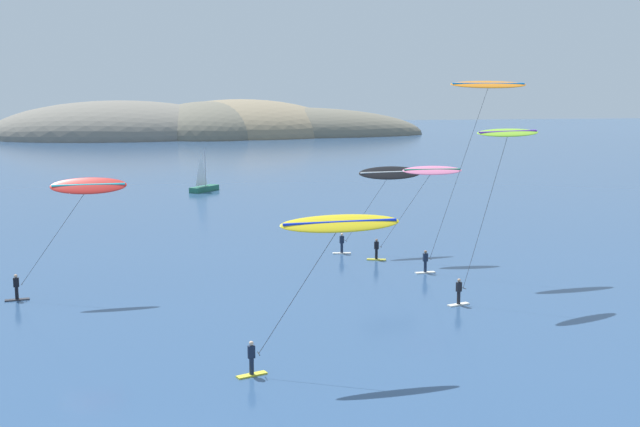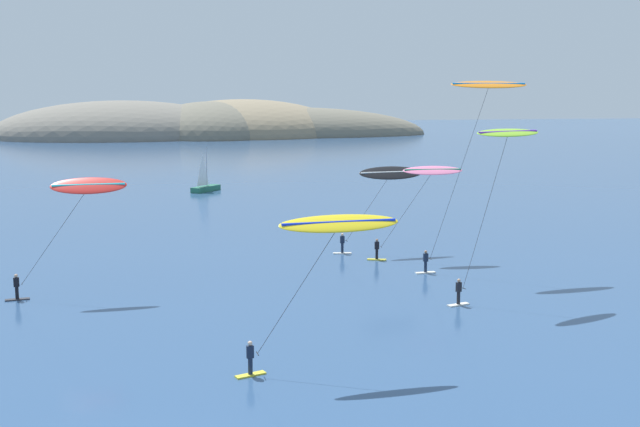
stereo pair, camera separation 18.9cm
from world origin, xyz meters
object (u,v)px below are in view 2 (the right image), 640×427
kitesurfer_lime (504,147)px  kitesurfer_red (83,194)px  kitesurfer_orange (484,98)px  kitesurfer_pink (428,177)px  kitesurfer_yellow (332,234)px  kitesurfer_black (388,178)px  sailboat_far (207,186)px

kitesurfer_lime → kitesurfer_red: kitesurfer_lime is taller
kitesurfer_orange → kitesurfer_red: size_ratio=1.78×
kitesurfer_pink → kitesurfer_red: bearing=-165.0°
kitesurfer_red → kitesurfer_lime: bearing=-12.4°
kitesurfer_yellow → kitesurfer_red: kitesurfer_red is taller
kitesurfer_black → kitesurfer_orange: kitesurfer_orange is taller
kitesurfer_pink → kitesurfer_orange: (2.67, -4.48, 6.27)m
kitesurfer_orange → kitesurfer_lime: 8.89m
kitesurfer_black → kitesurfer_orange: size_ratio=0.55×
kitesurfer_orange → kitesurfer_yellow: bearing=-128.9°
sailboat_far → kitesurfer_pink: kitesurfer_pink is taller
sailboat_far → kitesurfer_black: bearing=-73.4°
kitesurfer_orange → kitesurfer_lime: (-1.96, -8.14, -2.99)m
sailboat_far → kitesurfer_orange: 54.83m
kitesurfer_black → kitesurfer_yellow: kitesurfer_yellow is taller
kitesurfer_lime → kitesurfer_red: (-26.25, 5.76, -3.07)m
kitesurfer_pink → kitesurfer_yellow: kitesurfer_yellow is taller
kitesurfer_pink → kitesurfer_orange: bearing=-59.2°
sailboat_far → kitesurfer_yellow: kitesurfer_yellow is taller
kitesurfer_pink → kitesurfer_orange: size_ratio=0.54×
sailboat_far → kitesurfer_pink: 48.73m
kitesurfer_pink → kitesurfer_red: kitesurfer_red is taller
kitesurfer_orange → kitesurfer_pink: bearing=120.8°
kitesurfer_orange → kitesurfer_yellow: size_ratio=1.73×
kitesurfer_pink → kitesurfer_lime: size_ratio=0.69×
sailboat_far → kitesurfer_pink: bearing=-71.9°
sailboat_far → kitesurfer_yellow: size_ratio=0.70×
kitesurfer_orange → kitesurfer_red: (-28.22, -2.38, -6.06)m
sailboat_far → kitesurfer_red: bearing=-101.3°
kitesurfer_pink → kitesurfer_orange: 8.15m
kitesurfer_red → kitesurfer_pink: bearing=15.0°
sailboat_far → kitesurfer_black: (12.67, -42.55, 5.51)m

